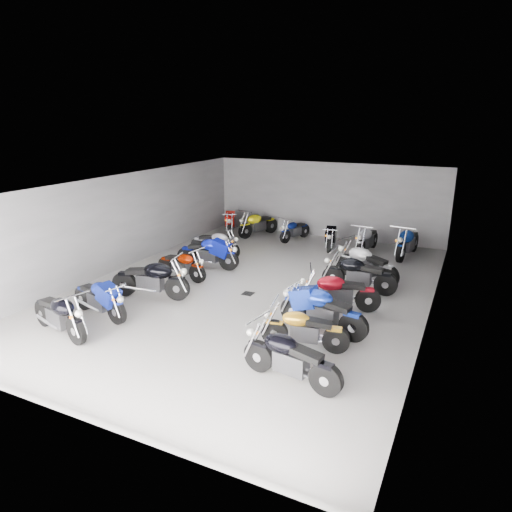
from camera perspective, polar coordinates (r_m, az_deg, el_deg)
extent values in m
plane|color=gray|center=(13.98, -0.11, -4.06)|extent=(14.00, 14.00, 0.00)
cube|color=gray|center=(19.89, 8.75, 6.92)|extent=(10.00, 0.10, 3.20)
cube|color=gray|center=(16.24, -16.25, 4.15)|extent=(0.10, 14.00, 3.20)
cube|color=gray|center=(12.26, 21.44, -0.45)|extent=(0.10, 14.00, 3.20)
cube|color=black|center=(13.17, -0.11, 9.12)|extent=(10.00, 14.00, 0.04)
cube|color=black|center=(13.57, -1.03, -4.72)|extent=(0.32, 0.32, 0.01)
cylinder|color=black|center=(11.37, -21.54, -8.67)|extent=(0.69, 0.30, 0.67)
cylinder|color=black|center=(12.64, -24.96, -6.48)|extent=(0.69, 0.32, 0.67)
cube|color=#2D2D30|center=(11.95, -23.40, -7.06)|extent=(0.74, 0.47, 0.42)
ellipsoid|color=black|center=(11.63, -23.07, -5.87)|extent=(0.80, 0.58, 0.38)
cube|color=black|center=(12.13, -24.30, -5.32)|extent=(0.69, 0.44, 0.19)
cylinder|color=black|center=(12.09, -17.02, -6.69)|extent=(0.66, 0.27, 0.65)
cylinder|color=black|center=(13.26, -20.72, -4.94)|extent=(0.67, 0.29, 0.65)
cube|color=#2D2D30|center=(12.63, -19.00, -5.35)|extent=(0.71, 0.44, 0.41)
ellipsoid|color=navy|center=(12.33, -18.57, -4.22)|extent=(0.76, 0.55, 0.37)
cube|color=black|center=(12.79, -19.93, -3.80)|extent=(0.67, 0.41, 0.18)
cylinder|color=black|center=(13.18, -9.81, -3.98)|extent=(0.74, 0.30, 0.72)
cylinder|color=black|center=(13.87, -16.09, -3.35)|extent=(0.74, 0.33, 0.72)
cube|color=#2D2D30|center=(13.47, -13.06, -3.21)|extent=(0.79, 0.49, 0.45)
ellipsoid|color=black|center=(13.25, -12.20, -1.84)|extent=(0.85, 0.61, 0.41)
cube|color=black|center=(13.52, -14.54, -1.82)|extent=(0.74, 0.46, 0.21)
cylinder|color=black|center=(14.46, -7.33, -2.20)|extent=(0.62, 0.21, 0.60)
cylinder|color=black|center=(15.36, -11.19, -1.24)|extent=(0.62, 0.23, 0.60)
cube|color=#2D2D30|center=(14.87, -9.34, -1.36)|extent=(0.65, 0.37, 0.38)
ellipsoid|color=#851600|center=(14.64, -8.80, -0.39)|extent=(0.69, 0.47, 0.34)
cube|color=black|center=(14.99, -10.23, -0.20)|extent=(0.61, 0.34, 0.17)
cylinder|color=black|center=(15.52, -3.41, -0.57)|extent=(0.70, 0.24, 0.69)
cylinder|color=black|center=(16.13, -8.62, -0.05)|extent=(0.71, 0.26, 0.69)
cube|color=#2D2D30|center=(15.78, -6.08, 0.07)|extent=(0.74, 0.42, 0.43)
ellipsoid|color=#0D19A5|center=(15.59, -5.31, 1.21)|extent=(0.79, 0.53, 0.39)
cube|color=black|center=(15.83, -7.26, 1.23)|extent=(0.69, 0.39, 0.20)
cylinder|color=black|center=(16.72, -3.07, 0.65)|extent=(0.65, 0.15, 0.64)
cylinder|color=black|center=(17.48, -7.18, 1.27)|extent=(0.65, 0.17, 0.64)
cube|color=#2D2D30|center=(17.06, -5.18, 1.29)|extent=(0.66, 0.32, 0.40)
ellipsoid|color=silver|center=(16.86, -4.58, 2.25)|extent=(0.70, 0.42, 0.36)
cube|color=black|center=(17.15, -6.11, 2.33)|extent=(0.62, 0.30, 0.18)
cylinder|color=black|center=(9.57, 0.36, -12.40)|extent=(0.68, 0.24, 0.67)
cylinder|color=black|center=(8.92, 8.73, -15.01)|extent=(0.69, 0.26, 0.67)
cube|color=#2D2D30|center=(9.17, 4.39, -13.13)|extent=(0.72, 0.42, 0.42)
ellipsoid|color=black|center=(9.11, 3.17, -10.91)|extent=(0.77, 0.53, 0.38)
cube|color=black|center=(8.88, 6.34, -12.08)|extent=(0.68, 0.39, 0.19)
cylinder|color=black|center=(10.58, 2.35, -9.54)|extent=(0.63, 0.23, 0.61)
cylinder|color=black|center=(10.39, 9.97, -10.32)|extent=(0.63, 0.25, 0.61)
cube|color=#2D2D30|center=(10.42, 6.14, -9.48)|extent=(0.67, 0.40, 0.38)
ellipsoid|color=#C1851B|center=(10.32, 5.02, -7.83)|extent=(0.71, 0.50, 0.35)
cube|color=black|center=(10.27, 7.90, -8.30)|extent=(0.62, 0.37, 0.17)
cylinder|color=black|center=(11.60, 4.75, -6.83)|extent=(0.73, 0.26, 0.71)
cylinder|color=black|center=(10.95, 12.10, -8.68)|extent=(0.73, 0.28, 0.71)
cube|color=#2D2D30|center=(11.21, 8.33, -7.23)|extent=(0.77, 0.45, 0.44)
ellipsoid|color=#122D9E|center=(11.17, 7.29, -5.28)|extent=(0.82, 0.56, 0.40)
cube|color=black|center=(10.94, 10.07, -6.15)|extent=(0.72, 0.42, 0.20)
cylinder|color=black|center=(12.45, 6.82, -5.26)|extent=(0.68, 0.37, 0.68)
cylinder|color=black|center=(12.61, 13.82, -5.35)|extent=(0.69, 0.39, 0.68)
cube|color=#2D2D30|center=(12.47, 10.37, -4.87)|extent=(0.75, 0.54, 0.42)
ellipsoid|color=maroon|center=(12.32, 9.38, -3.40)|extent=(0.82, 0.65, 0.38)
cube|color=black|center=(12.40, 12.00, -3.62)|extent=(0.71, 0.51, 0.19)
cylinder|color=black|center=(14.14, 9.64, -2.58)|extent=(0.69, 0.16, 0.69)
cylinder|color=black|center=(13.86, 15.89, -3.42)|extent=(0.69, 0.18, 0.69)
cube|color=#2D2D30|center=(13.94, 12.76, -2.58)|extent=(0.71, 0.34, 0.43)
ellipsoid|color=black|center=(13.88, 11.90, -1.11)|extent=(0.74, 0.45, 0.39)
cube|color=black|center=(13.79, 14.24, -1.59)|extent=(0.66, 0.32, 0.20)
cylinder|color=black|center=(15.35, 11.12, -1.04)|extent=(0.71, 0.40, 0.71)
cylinder|color=black|center=(14.51, 16.17, -2.47)|extent=(0.72, 0.42, 0.71)
cube|color=#2D2D30|center=(14.88, 13.60, -1.33)|extent=(0.79, 0.58, 0.44)
ellipsoid|color=silver|center=(14.91, 12.93, 0.17)|extent=(0.86, 0.69, 0.40)
cube|color=black|center=(14.61, 14.83, -0.50)|extent=(0.74, 0.54, 0.20)
cylinder|color=black|center=(19.84, -3.30, 3.35)|extent=(0.40, 0.68, 0.68)
cylinder|color=black|center=(21.34, -2.96, 4.33)|extent=(0.42, 0.69, 0.68)
cube|color=#2D2D30|center=(20.56, -3.13, 4.15)|extent=(0.57, 0.76, 0.43)
ellipsoid|color=#9E110C|center=(20.26, -3.19, 4.94)|extent=(0.68, 0.84, 0.38)
cube|color=black|center=(20.83, -3.06, 5.16)|extent=(0.54, 0.71, 0.19)
cylinder|color=black|center=(19.54, -1.36, 3.14)|extent=(0.38, 0.67, 0.67)
cylinder|color=black|center=(20.54, 1.87, 3.83)|extent=(0.40, 0.68, 0.67)
cube|color=#2D2D30|center=(20.01, 0.29, 3.79)|extent=(0.55, 0.75, 0.42)
ellipsoid|color=yellow|center=(19.78, -0.20, 4.63)|extent=(0.66, 0.82, 0.38)
cube|color=black|center=(20.16, 1.01, 4.75)|extent=(0.52, 0.70, 0.19)
cylinder|color=black|center=(18.88, 3.68, 2.46)|extent=(0.28, 0.58, 0.57)
cylinder|color=black|center=(19.88, 6.05, 3.15)|extent=(0.30, 0.59, 0.57)
cube|color=#2D2D30|center=(19.36, 4.90, 3.07)|extent=(0.43, 0.64, 0.36)
ellipsoid|color=navy|center=(19.14, 4.56, 3.80)|extent=(0.52, 0.69, 0.32)
cube|color=black|center=(19.52, 5.44, 3.94)|extent=(0.40, 0.60, 0.16)
cylinder|color=black|center=(17.67, 9.17, 1.34)|extent=(0.23, 0.64, 0.63)
cylinder|color=black|center=(19.04, 9.71, 2.45)|extent=(0.25, 0.64, 0.63)
cube|color=#2D2D30|center=(18.33, 9.46, 2.21)|extent=(0.40, 0.68, 0.39)
ellipsoid|color=black|center=(18.04, 9.43, 3.01)|extent=(0.50, 0.72, 0.35)
cube|color=black|center=(18.56, 9.62, 3.27)|extent=(0.37, 0.64, 0.18)
cylinder|color=black|center=(17.37, 12.94, 0.90)|extent=(0.20, 0.68, 0.67)
cylinder|color=black|center=(18.76, 14.43, 1.99)|extent=(0.22, 0.68, 0.67)
cube|color=#2D2D30|center=(18.03, 13.74, 1.79)|extent=(0.38, 0.70, 0.42)
ellipsoid|color=silver|center=(17.74, 13.58, 2.66)|extent=(0.48, 0.74, 0.37)
cube|color=black|center=(18.27, 14.13, 2.90)|extent=(0.35, 0.66, 0.19)
cylinder|color=black|center=(17.12, 17.63, 0.40)|extent=(0.25, 0.74, 0.73)
cylinder|color=black|center=(18.66, 19.09, 1.60)|extent=(0.27, 0.74, 0.73)
cube|color=#2D2D30|center=(17.86, 18.43, 1.38)|extent=(0.44, 0.78, 0.45)
ellipsoid|color=navy|center=(17.53, 18.31, 2.34)|extent=(0.56, 0.83, 0.41)
cube|color=black|center=(18.12, 18.84, 2.60)|extent=(0.41, 0.73, 0.21)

